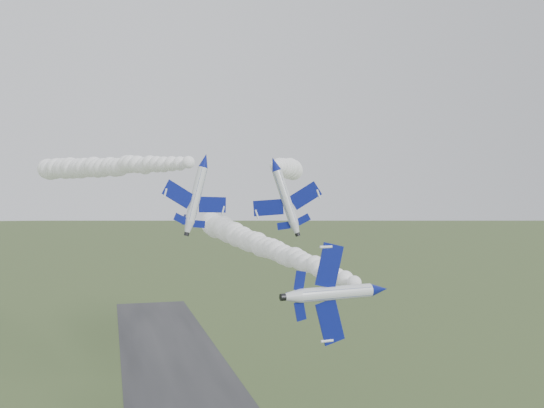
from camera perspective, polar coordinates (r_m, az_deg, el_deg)
The scene contains 6 objects.
jet_lead at distance 70.61m, azimuth 10.08°, elevation -7.94°, with size 3.59×13.28×10.96m.
smoke_trail_jet_lead at distance 106.55m, azimuth -1.06°, elevation -3.81°, with size 4.93×73.28×4.93m, color white, non-canonical shape.
jet_pair_left at distance 82.46m, azimuth -6.32°, elevation 4.09°, with size 9.34×11.18×3.52m.
smoke_trail_jet_pair_left at distance 117.00m, azimuth -15.73°, elevation 3.40°, with size 4.69×70.69×4.69m, color white, non-canonical shape.
jet_pair_right at distance 83.68m, azimuth 0.23°, elevation 3.81°, with size 9.28×11.29×3.72m.
smoke_trail_jet_pair_right at distance 115.43m, azimuth 1.42°, elevation 3.40°, with size 4.60×57.98×4.60m, color white, non-canonical shape.
Camera 1 is at (-14.41, -64.46, 38.51)m, focal length 40.00 mm.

